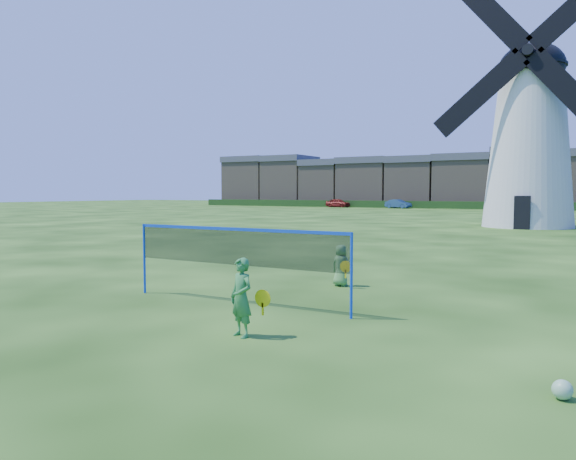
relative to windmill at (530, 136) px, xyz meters
The scene contains 10 objects.
ground 29.84m from the windmill, 93.00° to the right, with size 220.00×220.00×0.00m, color black.
windmill is the anchor object (origin of this frame).
badminton_net 29.73m from the windmill, 94.33° to the right, with size 5.05×0.05×1.55m.
player_girl 31.68m from the windmill, 91.32° to the right, with size 0.68×0.43×1.24m.
player_boy 26.82m from the windmill, 92.79° to the right, with size 0.62×0.42×1.00m.
play_ball 32.37m from the windmill, 83.17° to the right, with size 0.22×0.22×0.22m, color green.
terraced_houses 49.25m from the windmill, 119.62° to the left, with size 59.24×8.40×8.39m.
hedge 43.99m from the windmill, 122.61° to the left, with size 62.00×0.80×1.00m, color #193814.
car_left 46.59m from the windmill, 129.86° to the left, with size 1.51×3.75×1.28m, color maroon.
car_right 40.91m from the windmill, 120.03° to the left, with size 1.30×3.72×1.22m, color navy.
Camera 1 is at (5.61, -8.92, 2.26)m, focal length 33.97 mm.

